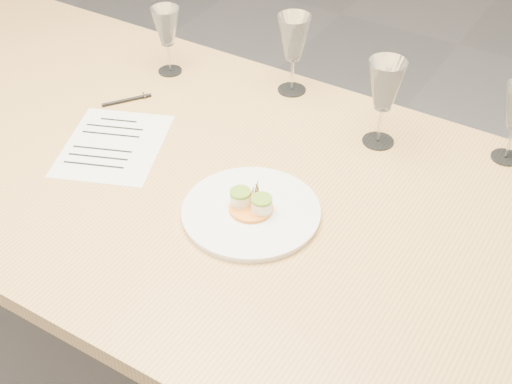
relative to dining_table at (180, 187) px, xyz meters
The scene contains 8 objects.
ground 0.68m from the dining_table, ahead, with size 7.00×7.00×0.00m, color slate.
dining_table is the anchor object (origin of this frame).
dinner_plate 0.26m from the dining_table, 14.85° to the right, with size 0.30×0.30×0.08m.
recipe_sheet 0.19m from the dining_table, behind, with size 0.32×0.35×0.00m.
ballpoint_pen 0.32m from the dining_table, 151.71° to the left, with size 0.08×0.11×0.01m.
wine_glass_0 0.47m from the dining_table, 129.36° to the left, with size 0.08×0.08×0.19m.
wine_glass_1 0.48m from the dining_table, 81.16° to the left, with size 0.09×0.09×0.21m.
wine_glass_2 0.53m from the dining_table, 42.17° to the left, with size 0.09×0.09×0.22m.
Camera 1 is at (0.84, -1.02, 1.76)m, focal length 50.00 mm.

